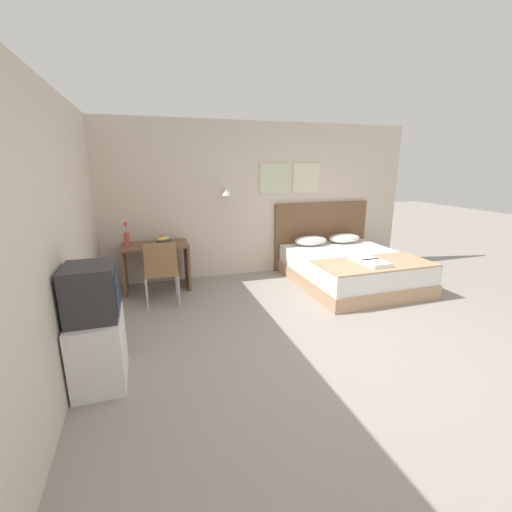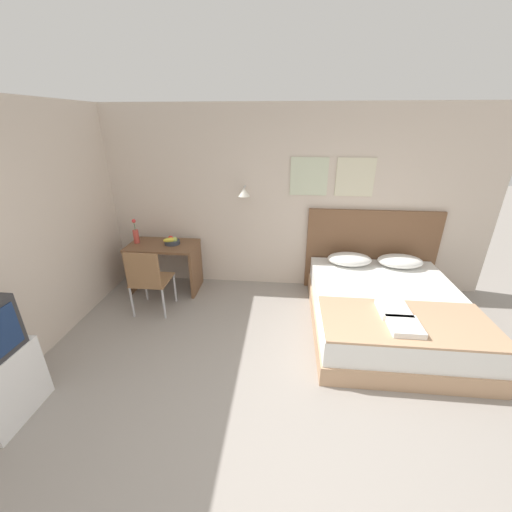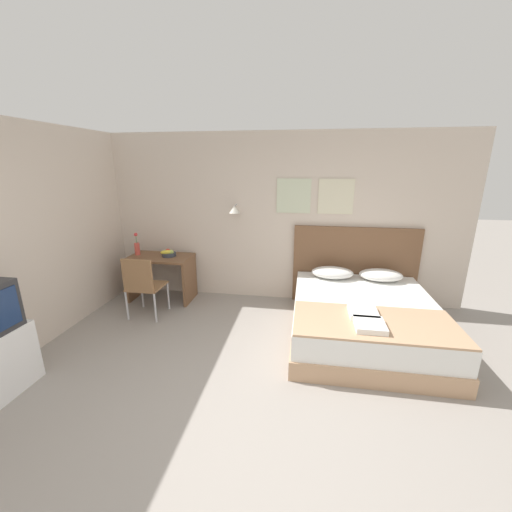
# 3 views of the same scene
# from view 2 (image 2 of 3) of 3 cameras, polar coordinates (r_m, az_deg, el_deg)

# --- Properties ---
(ground_plane) EXTENTS (24.00, 24.00, 0.00)m
(ground_plane) POSITION_cam_2_polar(r_m,az_deg,el_deg) (2.92, 2.61, -32.35)
(ground_plane) COLOR gray
(wall_back) EXTENTS (5.98, 0.31, 2.65)m
(wall_back) POSITION_cam_2_polar(r_m,az_deg,el_deg) (4.67, 5.00, 9.85)
(wall_back) COLOR beige
(wall_back) RESTS_ON ground_plane
(bed) EXTENTS (1.78, 2.07, 0.51)m
(bed) POSITION_cam_2_polar(r_m,az_deg,el_deg) (4.25, 22.61, -9.28)
(bed) COLOR tan
(bed) RESTS_ON ground_plane
(headboard) EXTENTS (1.90, 0.06, 1.25)m
(headboard) POSITION_cam_2_polar(r_m,az_deg,el_deg) (5.00, 20.08, 0.88)
(headboard) COLOR brown
(headboard) RESTS_ON ground_plane
(pillow_left) EXTENTS (0.62, 0.38, 0.17)m
(pillow_left) POSITION_cam_2_polar(r_m,az_deg,el_deg) (4.69, 16.62, -0.55)
(pillow_left) COLOR white
(pillow_left) RESTS_ON bed
(pillow_right) EXTENTS (0.62, 0.38, 0.17)m
(pillow_right) POSITION_cam_2_polar(r_m,az_deg,el_deg) (4.88, 24.71, -0.85)
(pillow_right) COLOR white
(pillow_right) RESTS_ON bed
(throw_blanket) EXTENTS (1.73, 0.83, 0.02)m
(throw_blanket) POSITION_cam_2_polar(r_m,az_deg,el_deg) (3.63, 25.79, -10.71)
(throw_blanket) COLOR tan
(throw_blanket) RESTS_ON bed
(folded_towel_near_foot) EXTENTS (0.31, 0.35, 0.06)m
(folded_towel_near_foot) POSITION_cam_2_polar(r_m,az_deg,el_deg) (3.69, 23.72, -8.97)
(folded_towel_near_foot) COLOR white
(folded_towel_near_foot) RESTS_ON throw_blanket
(folded_towel_mid_bed) EXTENTS (0.30, 0.32, 0.06)m
(folded_towel_mid_bed) POSITION_cam_2_polar(r_m,az_deg,el_deg) (3.47, 25.44, -11.48)
(folded_towel_mid_bed) COLOR white
(folded_towel_mid_bed) RESTS_ON throw_blanket
(desk) EXTENTS (1.00, 0.59, 0.74)m
(desk) POSITION_cam_2_polar(r_m,az_deg,el_deg) (4.92, -16.35, -0.53)
(desk) COLOR brown
(desk) RESTS_ON ground_plane
(desk_chair) EXTENTS (0.47, 0.47, 0.93)m
(desk_chair) POSITION_cam_2_polar(r_m,az_deg,el_deg) (4.32, -19.08, -3.72)
(desk_chair) COLOR #8E6642
(desk_chair) RESTS_ON ground_plane
(fruit_bowl) EXTENTS (0.23, 0.22, 0.11)m
(fruit_bowl) POSITION_cam_2_polar(r_m,az_deg,el_deg) (4.79, -15.06, 2.64)
(fruit_bowl) COLOR #333842
(fruit_bowl) RESTS_ON desk
(flower_vase) EXTENTS (0.08, 0.08, 0.37)m
(flower_vase) POSITION_cam_2_polar(r_m,az_deg,el_deg) (4.98, -21.00, 3.65)
(flower_vase) COLOR #D14C42
(flower_vase) RESTS_ON desk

